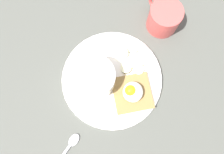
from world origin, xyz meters
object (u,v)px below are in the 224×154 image
object	(u,v)px
toast_slice	(132,93)
banana_slice_left	(133,49)
poached_egg	(132,92)
banana_slice_outer	(138,70)
banana_slice_front	(132,63)
banana_slice_back	(122,53)
banana_slice_inner	(141,60)
oatmeal_bowl	(94,78)
spoon	(68,148)
coffee_mug	(164,18)
banana_slice_right	(126,68)

from	to	relation	value
toast_slice	banana_slice_left	size ratio (longest dim) A/B	3.44
poached_egg	banana_slice_outer	world-z (taller)	poached_egg
banana_slice_front	banana_slice_back	world-z (taller)	banana_slice_back
poached_egg	banana_slice_left	xyz separation A→B (cm)	(12.74, 1.61, -2.20)
banana_slice_inner	banana_slice_outer	xyz separation A→B (cm)	(-3.01, 0.34, -0.12)
oatmeal_bowl	banana_slice_back	distance (cm)	11.30
banana_slice_outer	spoon	xyz separation A→B (cm)	(-24.08, 15.14, -1.16)
poached_egg	banana_slice_back	bearing A→B (deg)	22.33
banana_slice_left	spoon	xyz separation A→B (cm)	(-29.99, 12.63, -1.20)
banana_slice_left	banana_slice_outer	size ratio (longest dim) A/B	0.91
banana_slice_left	oatmeal_bowl	bearing A→B (deg)	141.16
banana_slice_front	spoon	distance (cm)	29.05
banana_slice_back	poached_egg	bearing A→B (deg)	-157.67
banana_slice_front	spoon	bearing A→B (deg)	153.11
banana_slice_left	banana_slice_outer	bearing A→B (deg)	-157.00
oatmeal_bowl	banana_slice_outer	bearing A→B (deg)	-65.77
poached_egg	oatmeal_bowl	bearing A→B (deg)	80.76
banana_slice_outer	spoon	world-z (taller)	banana_slice_outer
oatmeal_bowl	banana_slice_front	distance (cm)	12.03
banana_slice_back	banana_slice_inner	world-z (taller)	banana_slice_back
banana_slice_back	banana_slice_outer	size ratio (longest dim) A/B	1.14
banana_slice_inner	coffee_mug	world-z (taller)	coffee_mug
banana_slice_front	coffee_mug	bearing A→B (deg)	-25.61
banana_slice_front	banana_slice_right	distance (cm)	2.47
banana_slice_outer	coffee_mug	size ratio (longest dim) A/B	0.39
banana_slice_back	coffee_mug	distance (cm)	15.77
toast_slice	coffee_mug	distance (cm)	23.56
poached_egg	banana_slice_inner	distance (cm)	10.15
banana_slice_right	coffee_mug	xyz separation A→B (cm)	(16.09, -8.29, 2.31)
banana_slice_inner	spoon	distance (cm)	31.23
toast_slice	banana_slice_inner	size ratio (longest dim) A/B	2.82
banana_slice_right	toast_slice	bearing A→B (deg)	-157.25
oatmeal_bowl	coffee_mug	world-z (taller)	oatmeal_bowl
banana_slice_front	banana_slice_left	size ratio (longest dim) A/B	0.93
banana_slice_back	banana_slice_right	xyz separation A→B (cm)	(-4.17, -1.83, -0.19)
oatmeal_bowl	poached_egg	world-z (taller)	oatmeal_bowl
toast_slice	spoon	world-z (taller)	toast_slice
toast_slice	banana_slice_front	bearing A→B (deg)	8.53
toast_slice	poached_egg	xyz separation A→B (cm)	(0.02, 0.18, 2.18)
oatmeal_bowl	banana_slice_outer	world-z (taller)	oatmeal_bowl
poached_egg	banana_slice_inner	bearing A→B (deg)	-7.13
spoon	oatmeal_bowl	bearing A→B (deg)	-11.20
coffee_mug	toast_slice	bearing A→B (deg)	166.48
banana_slice_inner	coffee_mug	xyz separation A→B (cm)	(12.93, -4.42, 2.32)
banana_slice_left	banana_slice_front	bearing A→B (deg)	-173.15
oatmeal_bowl	banana_slice_back	xyz separation A→B (cm)	(9.15, -6.04, -2.78)
oatmeal_bowl	banana_slice_right	size ratio (longest dim) A/B	3.36
poached_egg	banana_slice_back	size ratio (longest dim) A/B	1.16
banana_slice_front	banana_slice_inner	xyz separation A→B (cm)	(1.21, -2.35, 0.02)
banana_slice_back	toast_slice	bearing A→B (deg)	-156.91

